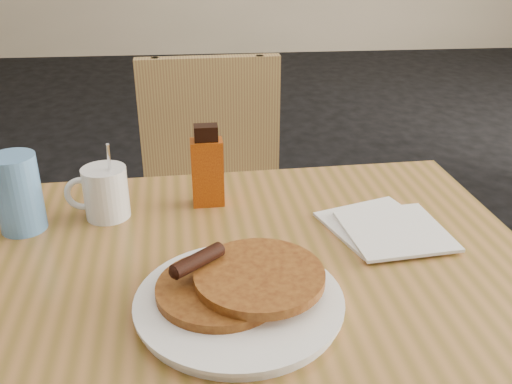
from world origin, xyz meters
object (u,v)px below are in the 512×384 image
chair_main_far (213,189)px  pancake_plate (239,295)px  main_table (208,288)px  syrup_bottle (207,168)px  coffee_mug (104,192)px  blue_tumbler (18,193)px

chair_main_far → pancake_plate: size_ratio=2.99×
main_table → syrup_bottle: size_ratio=7.28×
syrup_bottle → coffee_mug: bearing=-172.0°
coffee_mug → chair_main_far: bearing=84.7°
main_table → pancake_plate: size_ratio=3.91×
main_table → coffee_mug: 0.28m
coffee_mug → blue_tumbler: 0.15m
chair_main_far → syrup_bottle: 0.57m
main_table → chair_main_far: 0.74m
coffee_mug → blue_tumbler: (-0.14, -0.03, 0.02)m
main_table → coffee_mug: bearing=134.4°
main_table → chair_main_far: chair_main_far is taller
chair_main_far → pancake_plate: 0.86m
coffee_mug → syrup_bottle: (0.19, 0.04, 0.02)m
coffee_mug → blue_tumbler: coffee_mug is taller
coffee_mug → blue_tumbler: bearing=-150.5°
pancake_plate → syrup_bottle: 0.34m
syrup_bottle → blue_tumbler: 0.34m
syrup_bottle → chair_main_far: bearing=86.0°
syrup_bottle → blue_tumbler: bearing=-170.7°
main_table → syrup_bottle: bearing=88.2°
chair_main_far → blue_tumbler: 0.72m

